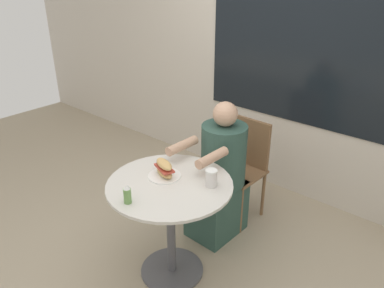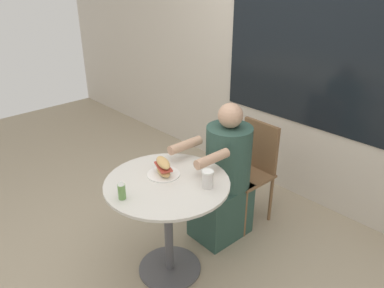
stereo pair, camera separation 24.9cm
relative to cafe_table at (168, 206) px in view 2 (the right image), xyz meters
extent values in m
plane|color=tan|center=(0.00, 0.00, -0.55)|extent=(8.00, 8.00, 0.00)
cube|color=beige|center=(0.00, 1.60, 0.85)|extent=(8.00, 0.08, 2.80)
cube|color=black|center=(0.06, 1.55, 1.02)|extent=(1.78, 0.01, 1.68)
cylinder|color=beige|center=(0.00, 0.00, 0.18)|extent=(0.83, 0.83, 0.02)
cylinder|color=#515156|center=(0.00, 0.00, -0.18)|extent=(0.06, 0.06, 0.71)
cylinder|color=#515156|center=(0.00, 0.00, -0.55)|extent=(0.45, 0.45, 0.02)
cube|color=brown|center=(-0.03, 0.86, -0.11)|extent=(0.39, 0.39, 0.02)
cube|color=brown|center=(-0.03, 1.03, 0.11)|extent=(0.35, 0.04, 0.42)
cylinder|color=brown|center=(0.13, 0.69, -0.34)|extent=(0.03, 0.03, 0.43)
cylinder|color=brown|center=(-0.20, 0.70, -0.34)|extent=(0.03, 0.03, 0.43)
cylinder|color=brown|center=(0.14, 1.02, -0.34)|extent=(0.03, 0.03, 0.43)
cylinder|color=brown|center=(-0.19, 1.03, -0.34)|extent=(0.03, 0.03, 0.43)
cube|color=#2D4C42|center=(-0.03, 0.57, -0.33)|extent=(0.35, 0.45, 0.45)
cylinder|color=#2D4C42|center=(-0.03, 0.64, 0.14)|extent=(0.35, 0.35, 0.49)
sphere|color=tan|center=(-0.03, 0.64, 0.48)|extent=(0.19, 0.19, 0.19)
cylinder|color=tan|center=(0.10, 0.32, 0.29)|extent=(0.08, 0.28, 0.07)
cylinder|color=tan|center=(-0.18, 0.33, 0.29)|extent=(0.08, 0.28, 0.07)
cylinder|color=white|center=(-0.09, 0.04, 0.20)|extent=(0.22, 0.22, 0.01)
ellipsoid|color=tan|center=(-0.09, 0.04, 0.22)|extent=(0.19, 0.13, 0.05)
cube|color=#B74233|center=(-0.09, 0.04, 0.25)|extent=(0.18, 0.13, 0.01)
ellipsoid|color=tan|center=(-0.09, 0.04, 0.29)|extent=(0.19, 0.13, 0.05)
cylinder|color=silver|center=(0.23, 0.15, 0.25)|extent=(0.07, 0.07, 0.11)
cylinder|color=white|center=(0.23, 0.15, 0.30)|extent=(0.08, 0.08, 0.01)
cylinder|color=#66934C|center=(-0.03, -0.32, 0.24)|extent=(0.05, 0.05, 0.10)
cone|color=white|center=(-0.03, -0.32, 0.30)|extent=(0.04, 0.04, 0.03)
camera|label=1|loc=(1.46, -1.49, 1.46)|focal=35.00mm
camera|label=2|loc=(1.64, -1.32, 1.46)|focal=35.00mm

